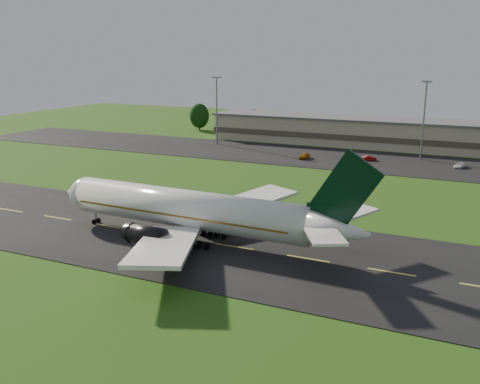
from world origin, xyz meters
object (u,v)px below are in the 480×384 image
at_px(airliner, 192,210).
at_px(service_vehicle_b, 369,158).
at_px(service_vehicle_a, 304,156).
at_px(light_mast_centre, 424,111).
at_px(service_vehicle_c, 460,165).
at_px(light_mast_west, 217,102).
at_px(terminal, 434,136).

xyz_separation_m(airliner, service_vehicle_b, (11.07, 72.49, -3.95)).
bearing_deg(airliner, service_vehicle_a, 95.77).
height_order(light_mast_centre, service_vehicle_c, light_mast_centre).
relative_size(light_mast_centre, service_vehicle_c, 4.82).
bearing_deg(airliner, light_mast_west, 116.45).
bearing_deg(light_mast_west, light_mast_centre, 0.00).
bearing_deg(service_vehicle_b, airliner, 151.22).
height_order(service_vehicle_a, service_vehicle_b, service_vehicle_a).
bearing_deg(service_vehicle_a, light_mast_centre, 30.40).
bearing_deg(light_mast_west, service_vehicle_a, -20.62).
bearing_deg(service_vehicle_a, light_mast_west, 166.33).
xyz_separation_m(service_vehicle_a, service_vehicle_c, (38.01, 4.68, -0.16)).
bearing_deg(service_vehicle_c, service_vehicle_a, -151.46).
xyz_separation_m(service_vehicle_a, service_vehicle_b, (16.10, 4.55, -0.14)).
relative_size(terminal, light_mast_west, 7.13).
distance_m(airliner, terminal, 99.21).
relative_size(light_mast_west, service_vehicle_b, 5.53).
height_order(airliner, service_vehicle_a, airliner).
xyz_separation_m(service_vehicle_b, service_vehicle_c, (21.91, 0.13, -0.02)).
xyz_separation_m(terminal, light_mast_west, (-61.40, -16.18, 8.75)).
height_order(airliner, service_vehicle_c, airliner).
relative_size(light_mast_centre, service_vehicle_a, 4.64).
bearing_deg(terminal, service_vehicle_a, -135.99).
bearing_deg(service_vehicle_a, terminal, 50.95).
relative_size(terminal, service_vehicle_a, 33.07).
bearing_deg(light_mast_west, terminal, 14.76).
bearing_deg(service_vehicle_c, terminal, 131.84).
bearing_deg(terminal, light_mast_west, -165.24).
height_order(light_mast_centre, service_vehicle_a, light_mast_centre).
height_order(service_vehicle_a, service_vehicle_c, service_vehicle_a).
xyz_separation_m(airliner, terminal, (24.24, 96.21, -0.67)).
bearing_deg(terminal, light_mast_centre, -94.95).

